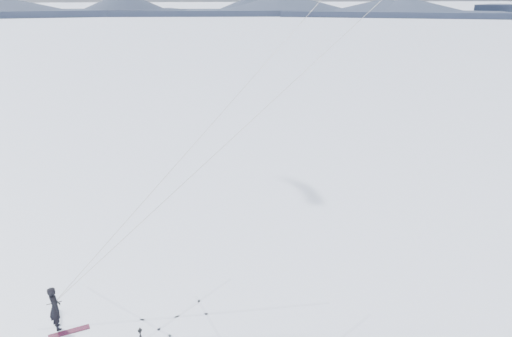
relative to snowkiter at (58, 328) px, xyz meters
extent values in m
cube|color=black|center=(163.40, 274.04, 2.35)|extent=(152.40, 113.97, 4.70)
cone|color=black|center=(163.40, 274.04, 4.70)|extent=(87.43, 87.43, 8.00)
cube|color=black|center=(58.96, 312.05, 2.35)|extent=(155.54, 70.36, 4.70)
cone|color=black|center=(58.96, 312.05, 4.70)|extent=(74.14, 74.14, 8.00)
cube|color=black|center=(-52.17, 312.05, 2.35)|extent=(155.54, 70.36, 4.70)
cone|color=black|center=(-52.17, 312.05, 4.70)|extent=(74.14, 74.14, 8.00)
cube|color=silver|center=(3.50, -0.19, 0.00)|extent=(11.66, 3.07, 0.01)
cube|color=silver|center=(8.60, -1.29, 0.00)|extent=(8.85, 4.87, 0.01)
imported|color=black|center=(0.00, 0.00, 0.00)|extent=(0.63, 0.77, 1.80)
cube|color=maroon|center=(0.45, -0.39, 0.02)|extent=(1.52, 0.59, 0.04)
cube|color=black|center=(3.11, -2.62, 1.13)|extent=(0.09, 0.09, 0.05)
cube|color=black|center=(3.11, -2.62, 1.21)|extent=(0.14, 0.14, 0.09)
cylinder|color=black|center=(3.11, -2.54, 1.21)|extent=(0.06, 0.09, 0.06)
cylinder|color=gray|center=(7.20, 0.28, 7.16)|extent=(14.42, 0.58, 12.10)
cylinder|color=gray|center=(6.75, 2.54, 7.16)|extent=(13.52, 5.09, 12.10)
cylinder|color=black|center=(0.00, 0.00, 1.12)|extent=(0.55, 0.14, 0.03)
camera|label=1|loc=(3.42, -17.58, 12.18)|focal=35.00mm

